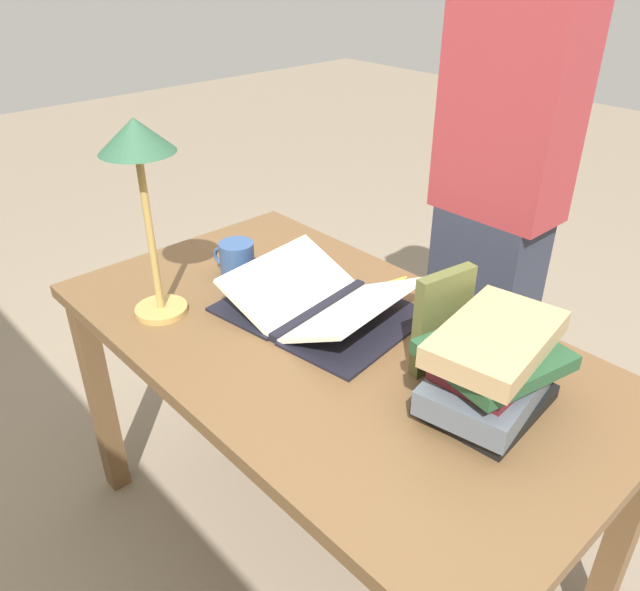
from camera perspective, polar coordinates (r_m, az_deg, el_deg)
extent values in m
plane|color=gray|center=(2.01, 0.67, -21.82)|extent=(12.00, 12.00, 0.00)
cube|color=brown|center=(1.50, 0.84, -4.33)|extent=(1.40, 0.79, 0.03)
cube|color=brown|center=(1.73, 25.91, -18.97)|extent=(0.06, 0.06, 0.71)
cube|color=brown|center=(2.30, -4.08, -2.00)|extent=(0.06, 0.06, 0.71)
cube|color=brown|center=(2.04, -19.44, -8.84)|extent=(0.06, 0.06, 0.71)
cube|color=black|center=(1.58, -0.02, -1.27)|extent=(0.07, 0.35, 0.02)
cube|color=black|center=(1.52, 3.51, -2.98)|extent=(0.27, 0.39, 0.01)
cube|color=black|center=(1.65, -3.26, -0.04)|extent=(0.27, 0.39, 0.01)
cube|color=silver|center=(1.50, 3.06, -1.29)|extent=(0.24, 0.36, 0.10)
cube|color=silver|center=(1.62, -2.88, 1.19)|extent=(0.24, 0.36, 0.10)
cube|color=black|center=(1.32, 14.91, -9.20)|extent=(0.22, 0.27, 0.03)
cube|color=slate|center=(1.30, 15.16, -7.74)|extent=(0.24, 0.32, 0.05)
cube|color=maroon|center=(1.27, 15.40, -6.27)|extent=(0.17, 0.22, 0.03)
cube|color=#234C2D|center=(1.26, 15.58, -5.21)|extent=(0.26, 0.28, 0.03)
cube|color=tan|center=(1.23, 15.81, -3.79)|extent=(0.22, 0.32, 0.04)
cube|color=brown|center=(1.35, 11.10, -2.30)|extent=(0.05, 0.15, 0.23)
cylinder|color=tan|center=(1.63, -14.29, -1.25)|extent=(0.13, 0.13, 0.02)
cylinder|color=tan|center=(1.53, -15.26, 5.38)|extent=(0.02, 0.02, 0.40)
cone|color=#285138|center=(1.46, -16.53, 13.90)|extent=(0.17, 0.17, 0.08)
cylinder|color=#335184|center=(1.74, -7.58, 3.20)|extent=(0.10, 0.10, 0.10)
torus|color=#335184|center=(1.77, -8.98, 3.57)|extent=(0.06, 0.03, 0.06)
cylinder|color=gold|center=(1.71, 5.87, 1.06)|extent=(0.04, 0.15, 0.01)
cube|color=#2D3342|center=(2.15, 14.15, -3.21)|extent=(0.31, 0.20, 0.86)
cube|color=#9E3338|center=(1.85, 17.30, 17.72)|extent=(0.36, 0.20, 0.73)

